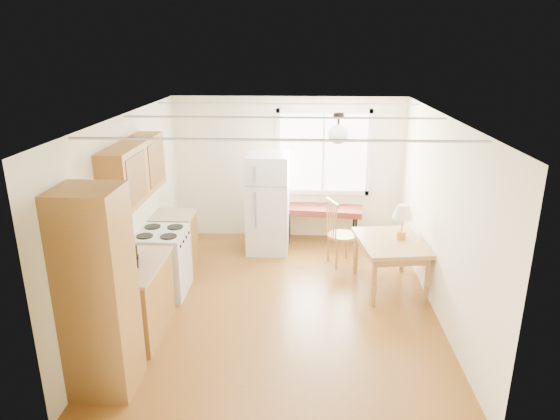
# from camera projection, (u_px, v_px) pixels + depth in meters

# --- Properties ---
(room_shell) EXTENTS (4.60, 5.60, 2.62)m
(room_shell) POSITION_uv_depth(u_px,v_px,m) (283.00, 214.00, 6.40)
(room_shell) COLOR #5F3713
(room_shell) RESTS_ON ground
(kitchen_run) EXTENTS (0.65, 3.40, 2.20)m
(kitchen_run) POSITION_uv_depth(u_px,v_px,m) (138.00, 261.00, 6.01)
(kitchen_run) COLOR brown
(kitchen_run) RESTS_ON ground
(window_unit) EXTENTS (1.64, 0.05, 1.51)m
(window_unit) POSITION_uv_depth(u_px,v_px,m) (323.00, 152.00, 8.63)
(window_unit) COLOR white
(window_unit) RESTS_ON room_shell
(pendant_light) EXTENTS (0.26, 0.26, 0.40)m
(pendant_light) POSITION_uv_depth(u_px,v_px,m) (338.00, 133.00, 6.44)
(pendant_light) COLOR black
(pendant_light) RESTS_ON room_shell
(refrigerator) EXTENTS (0.69, 0.72, 1.65)m
(refrigerator) POSITION_uv_depth(u_px,v_px,m) (268.00, 204.00, 8.24)
(refrigerator) COLOR silver
(refrigerator) RESTS_ON ground
(bench) EXTENTS (1.43, 0.68, 0.64)m
(bench) POSITION_uv_depth(u_px,v_px,m) (322.00, 211.00, 8.69)
(bench) COLOR #5C1E15
(bench) RESTS_ON ground
(dining_table) EXTENTS (1.02, 1.26, 0.72)m
(dining_table) POSITION_uv_depth(u_px,v_px,m) (391.00, 247.00, 7.00)
(dining_table) COLOR olive
(dining_table) RESTS_ON ground
(chair) EXTENTS (0.52, 0.51, 1.06)m
(chair) POSITION_uv_depth(u_px,v_px,m) (337.00, 228.00, 7.74)
(chair) COLOR olive
(chair) RESTS_ON ground
(table_lamp) EXTENTS (0.29, 0.29, 0.50)m
(table_lamp) POSITION_uv_depth(u_px,v_px,m) (403.00, 214.00, 6.90)
(table_lamp) COLOR #C3853E
(table_lamp) RESTS_ON dining_table
(coffee_maker) EXTENTS (0.24, 0.28, 0.37)m
(coffee_maker) POSITION_uv_depth(u_px,v_px,m) (129.00, 255.00, 5.70)
(coffee_maker) COLOR black
(coffee_maker) RESTS_ON kitchen_run
(kettle) EXTENTS (0.13, 0.13, 0.26)m
(kettle) POSITION_uv_depth(u_px,v_px,m) (130.00, 250.00, 5.92)
(kettle) COLOR red
(kettle) RESTS_ON kitchen_run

